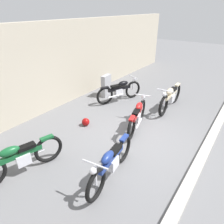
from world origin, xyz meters
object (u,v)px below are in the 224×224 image
at_px(stone_marker, 106,85).
at_px(motorcycle_black, 120,91).
at_px(helmet, 86,122).
at_px(motorcycle_blue, 111,162).
at_px(motorcycle_red, 137,116).
at_px(motorcycle_cream, 170,97).
at_px(motorcycle_green, 20,158).

distance_m(stone_marker, motorcycle_black, 0.82).
bearing_deg(helmet, motorcycle_blue, -124.43).
xyz_separation_m(motorcycle_red, motorcycle_cream, (1.95, -0.33, 0.04)).
height_order(helmet, motorcycle_blue, motorcycle_blue).
bearing_deg(motorcycle_blue, motorcycle_red, -172.75).
bearing_deg(motorcycle_cream, motorcycle_green, -17.78).
bearing_deg(motorcycle_cream, motorcycle_blue, 1.71).
xyz_separation_m(stone_marker, helmet, (-2.47, -1.00, -0.34)).
relative_size(motorcycle_black, motorcycle_cream, 0.89).
bearing_deg(stone_marker, motorcycle_blue, -141.81).
xyz_separation_m(helmet, motorcycle_black, (2.33, 0.19, 0.33)).
distance_m(motorcycle_red, motorcycle_green, 3.59).
bearing_deg(motorcycle_cream, stone_marker, -84.41).
relative_size(stone_marker, motorcycle_cream, 0.42).
xyz_separation_m(helmet, motorcycle_blue, (-1.41, -2.05, 0.31)).
distance_m(stone_marker, motorcycle_blue, 4.93).
bearing_deg(motorcycle_red, motorcycle_green, 146.18).
height_order(stone_marker, motorcycle_cream, motorcycle_cream).
bearing_deg(motorcycle_green, stone_marker, -150.98).
relative_size(motorcycle_green, motorcycle_cream, 0.92).
xyz_separation_m(motorcycle_green, motorcycle_black, (4.84, 0.46, 0.01)).
distance_m(stone_marker, motorcycle_red, 2.91).
relative_size(helmet, motorcycle_red, 0.13).
relative_size(motorcycle_red, motorcycle_green, 0.97).
distance_m(helmet, motorcycle_blue, 2.51).
height_order(stone_marker, motorcycle_green, motorcycle_green).
height_order(motorcycle_green, motorcycle_blue, motorcycle_green).
bearing_deg(motorcycle_cream, helmet, -34.08).
height_order(stone_marker, motorcycle_red, stone_marker).
height_order(motorcycle_green, motorcycle_cream, motorcycle_cream).
relative_size(stone_marker, helmet, 3.62).
height_order(stone_marker, helmet, stone_marker).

